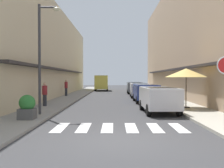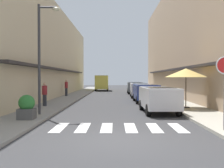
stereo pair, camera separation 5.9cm
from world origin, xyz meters
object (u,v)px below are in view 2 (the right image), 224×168
Objects in this scene: parked_car_mid at (146,91)px; parked_car_far at (139,88)px; delivery_van at (102,82)px; pedestrian_walking_far at (66,87)px; street_lamp at (43,48)px; cafe_umbrella at (186,73)px; pedestrian_walking_near at (45,94)px; parked_car_near at (159,97)px; parked_car_distant at (135,86)px; planter_corner at (27,107)px.

parked_car_far is (-0.00, 5.67, -0.00)m from parked_car_mid.
pedestrian_walking_far is (-3.04, -14.20, -0.40)m from delivery_van.
parked_car_mid is at bearing 52.90° from street_lamp.
pedestrian_walking_near is (-9.17, 1.06, -1.37)m from cafe_umbrella.
parked_car_near is 27.59m from delivery_van.
parked_car_mid is 1.66× the size of cafe_umbrella.
street_lamp is 14.79m from pedestrian_walking_far.
parked_car_distant is 9.16m from delivery_van.
parked_car_near is at bearing 25.88° from planter_corner.
parked_car_far is at bearing 100.41° from cafe_umbrella.
parked_car_far is 0.77× the size of street_lamp.
parked_car_far is 2.60× the size of pedestrian_walking_far.
street_lamp is (-6.21, -13.89, 2.63)m from parked_car_far.
parked_car_distant is at bearing 73.34° from street_lamp.
planter_corner is 0.71× the size of pedestrian_walking_near.
parked_car_near is 1.58× the size of cafe_umbrella.
pedestrian_walking_near is at bearing 173.40° from cafe_umbrella.
parked_car_near is 0.76× the size of delivery_van.
parked_car_near is 7.71m from pedestrian_walking_near.
pedestrian_walking_far reaches higher than parked_car_distant.
parked_car_mid is 12.54m from parked_car_distant.
pedestrian_walking_far is (-7.57, 0.62, 0.09)m from parked_car_far.
delivery_van is at bearing 104.28° from cafe_umbrella.
cafe_umbrella is at bearing 48.51° from pedestrian_walking_far.
cafe_umbrella is 1.56× the size of pedestrian_walking_far.
cafe_umbrella reaches higher than delivery_van.
parked_car_far is at bearing 67.26° from planter_corner.
pedestrian_walking_near reaches higher than parked_car_mid.
parked_car_near is 15.05m from pedestrian_walking_far.
cafe_umbrella is at bearing 40.33° from parked_car_near.
street_lamp reaches higher than delivery_van.
pedestrian_walking_near is at bearing 10.46° from pedestrian_walking_far.
pedestrian_walking_far is at bearing 93.71° from planter_corner.
parked_car_far is 15.44m from street_lamp.
planter_corner is at bearing -106.21° from parked_car_distant.
street_lamp is (-6.21, -8.22, 2.63)m from parked_car_mid.
parked_car_mid is 2.79× the size of pedestrian_walking_near.
street_lamp reaches higher than pedestrian_walking_near.
delivery_van is at bearing 99.45° from parked_car_near.
street_lamp is 5.07m from pedestrian_walking_near.
planter_corner is at bearing -150.34° from cafe_umbrella.
pedestrian_walking_near is at bearing -113.56° from parked_car_distant.
parked_car_distant is 23.35m from planter_corner.
parked_car_mid is at bearing 56.59° from planter_corner.
parked_car_distant is 9.82m from pedestrian_walking_far.
parked_car_distant is 3.82× the size of planter_corner.
parked_car_far is at bearing -73.00° from delivery_van.
street_lamp is (-1.68, -28.71, 2.15)m from delivery_van.
delivery_van reaches higher than pedestrian_walking_near.
pedestrian_walking_near is at bearing -151.03° from parked_car_mid.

